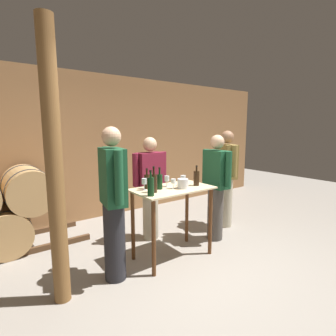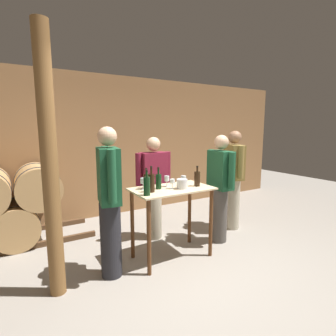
{
  "view_description": "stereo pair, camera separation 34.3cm",
  "coord_description": "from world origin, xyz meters",
  "px_view_note": "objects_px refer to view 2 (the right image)",
  "views": [
    {
      "loc": [
        -2.07,
        -2.11,
        1.73
      ],
      "look_at": [
        -0.05,
        0.62,
        1.2
      ],
      "focal_mm": 28.0,
      "sensor_mm": 36.0,
      "label": 1
    },
    {
      "loc": [
        -1.79,
        -2.3,
        1.73
      ],
      "look_at": [
        -0.05,
        0.62,
        1.2
      ],
      "focal_mm": 28.0,
      "sensor_mm": 36.0,
      "label": 2
    }
  ],
  "objects_px": {
    "ice_bucket": "(182,184)",
    "person_visitor_bearded": "(109,200)",
    "wine_bottle_right": "(158,181)",
    "wine_glass_far_side": "(184,178)",
    "wine_glass_near_center": "(172,182)",
    "wine_bottle_far_left": "(147,186)",
    "wine_bottle_left": "(151,182)",
    "person_visitor_near_door": "(233,178)",
    "wooden_post": "(50,166)",
    "person_host": "(220,186)",
    "wine_glass_near_right": "(167,179)",
    "person_visitor_with_scarf": "(154,186)",
    "wine_bottle_center": "(146,181)",
    "wine_bottle_far_right": "(197,178)",
    "wine_glass_near_left": "(143,181)"
  },
  "relations": [
    {
      "from": "person_host",
      "to": "wooden_post",
      "type": "bearing_deg",
      "value": -177.23
    },
    {
      "from": "wooden_post",
      "to": "wine_bottle_far_left",
      "type": "bearing_deg",
      "value": -6.23
    },
    {
      "from": "wine_bottle_left",
      "to": "wine_glass_near_center",
      "type": "relative_size",
      "value": 2.5
    },
    {
      "from": "wine_bottle_left",
      "to": "person_visitor_bearded",
      "type": "relative_size",
      "value": 0.18
    },
    {
      "from": "wine_bottle_far_left",
      "to": "wine_bottle_far_right",
      "type": "relative_size",
      "value": 1.1
    },
    {
      "from": "person_visitor_with_scarf",
      "to": "wine_bottle_center",
      "type": "bearing_deg",
      "value": -126.35
    },
    {
      "from": "wine_bottle_center",
      "to": "wine_glass_near_center",
      "type": "relative_size",
      "value": 2.07
    },
    {
      "from": "wine_glass_near_center",
      "to": "wine_glass_near_left",
      "type": "bearing_deg",
      "value": 156.17
    },
    {
      "from": "wooden_post",
      "to": "wine_glass_far_side",
      "type": "height_order",
      "value": "wooden_post"
    },
    {
      "from": "person_host",
      "to": "person_visitor_with_scarf",
      "type": "height_order",
      "value": "person_host"
    },
    {
      "from": "wooden_post",
      "to": "person_host",
      "type": "relative_size",
      "value": 1.67
    },
    {
      "from": "wooden_post",
      "to": "wine_bottle_left",
      "type": "height_order",
      "value": "wooden_post"
    },
    {
      "from": "ice_bucket",
      "to": "person_visitor_bearded",
      "type": "xyz_separation_m",
      "value": [
        -0.94,
        0.07,
        -0.09
      ]
    },
    {
      "from": "wine_bottle_right",
      "to": "person_visitor_bearded",
      "type": "distance_m",
      "value": 0.69
    },
    {
      "from": "wine_glass_far_side",
      "to": "person_visitor_with_scarf",
      "type": "xyz_separation_m",
      "value": [
        -0.11,
        0.65,
        -0.22
      ]
    },
    {
      "from": "wine_bottle_far_left",
      "to": "wine_bottle_right",
      "type": "xyz_separation_m",
      "value": [
        0.27,
        0.21,
        -0.01
      ]
    },
    {
      "from": "wine_bottle_center",
      "to": "wooden_post",
      "type": "bearing_deg",
      "value": -169.07
    },
    {
      "from": "wooden_post",
      "to": "person_visitor_with_scarf",
      "type": "bearing_deg",
      "value": 25.38
    },
    {
      "from": "ice_bucket",
      "to": "person_host",
      "type": "bearing_deg",
      "value": 11.0
    },
    {
      "from": "wine_glass_far_side",
      "to": "person_visitor_near_door",
      "type": "distance_m",
      "value": 1.28
    },
    {
      "from": "wine_bottle_left",
      "to": "wine_glass_near_right",
      "type": "relative_size",
      "value": 2.21
    },
    {
      "from": "wine_bottle_far_left",
      "to": "wine_bottle_center",
      "type": "xyz_separation_m",
      "value": [
        0.16,
        0.33,
        -0.02
      ]
    },
    {
      "from": "wine_glass_near_left",
      "to": "wine_bottle_far_left",
      "type": "bearing_deg",
      "value": -106.4
    },
    {
      "from": "wine_bottle_center",
      "to": "wine_bottle_far_right",
      "type": "distance_m",
      "value": 0.68
    },
    {
      "from": "person_visitor_with_scarf",
      "to": "person_visitor_bearded",
      "type": "relative_size",
      "value": 0.91
    },
    {
      "from": "wine_glass_near_center",
      "to": "wine_bottle_left",
      "type": "bearing_deg",
      "value": -177.24
    },
    {
      "from": "wine_bottle_right",
      "to": "wine_glass_far_side",
      "type": "relative_size",
      "value": 1.98
    },
    {
      "from": "wine_glass_near_right",
      "to": "wine_bottle_left",
      "type": "bearing_deg",
      "value": -152.84
    },
    {
      "from": "ice_bucket",
      "to": "person_visitor_bearded",
      "type": "distance_m",
      "value": 0.94
    },
    {
      "from": "wine_glass_near_center",
      "to": "person_host",
      "type": "distance_m",
      "value": 0.92
    },
    {
      "from": "wine_glass_near_center",
      "to": "person_visitor_bearded",
      "type": "bearing_deg",
      "value": 179.43
    },
    {
      "from": "wine_bottle_center",
      "to": "person_visitor_near_door",
      "type": "bearing_deg",
      "value": 5.61
    },
    {
      "from": "wine_bottle_left",
      "to": "ice_bucket",
      "type": "height_order",
      "value": "wine_bottle_left"
    },
    {
      "from": "wine_glass_near_right",
      "to": "wine_glass_far_side",
      "type": "relative_size",
      "value": 1.02
    },
    {
      "from": "wine_glass_near_left",
      "to": "wine_bottle_far_right",
      "type": "bearing_deg",
      "value": -15.05
    },
    {
      "from": "wooden_post",
      "to": "person_visitor_with_scarf",
      "type": "height_order",
      "value": "wooden_post"
    },
    {
      "from": "wine_glass_near_right",
      "to": "person_visitor_with_scarf",
      "type": "distance_m",
      "value": 0.61
    },
    {
      "from": "wine_glass_far_side",
      "to": "person_host",
      "type": "xyz_separation_m",
      "value": [
        0.69,
        0.04,
        -0.2
      ]
    },
    {
      "from": "ice_bucket",
      "to": "person_host",
      "type": "distance_m",
      "value": 0.81
    },
    {
      "from": "wine_bottle_left",
      "to": "wine_glass_far_side",
      "type": "distance_m",
      "value": 0.52
    },
    {
      "from": "wooden_post",
      "to": "wine_bottle_far_left",
      "type": "height_order",
      "value": "wooden_post"
    },
    {
      "from": "wine_bottle_far_left",
      "to": "wine_bottle_left",
      "type": "distance_m",
      "value": 0.16
    },
    {
      "from": "wine_bottle_center",
      "to": "wine_glass_near_right",
      "type": "height_order",
      "value": "wine_bottle_center"
    },
    {
      "from": "wine_bottle_far_left",
      "to": "wine_glass_far_side",
      "type": "distance_m",
      "value": 0.66
    },
    {
      "from": "wine_bottle_far_left",
      "to": "person_visitor_near_door",
      "type": "relative_size",
      "value": 0.18
    },
    {
      "from": "wine_bottle_far_right",
      "to": "person_visitor_near_door",
      "type": "bearing_deg",
      "value": 20.91
    },
    {
      "from": "ice_bucket",
      "to": "person_visitor_near_door",
      "type": "height_order",
      "value": "person_visitor_near_door"
    },
    {
      "from": "ice_bucket",
      "to": "person_visitor_with_scarf",
      "type": "xyz_separation_m",
      "value": [
        -0.01,
        0.76,
        -0.18
      ]
    },
    {
      "from": "wine_bottle_far_left",
      "to": "wine_glass_near_right",
      "type": "xyz_separation_m",
      "value": [
        0.43,
        0.27,
        -0.01
      ]
    },
    {
      "from": "wine_glass_far_side",
      "to": "person_visitor_near_door",
      "type": "relative_size",
      "value": 0.09
    }
  ]
}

